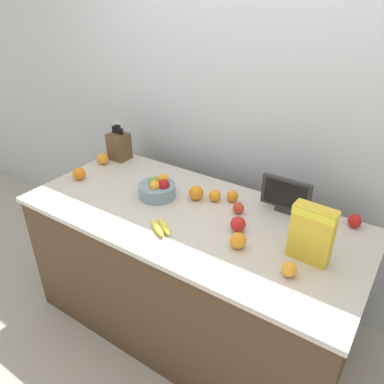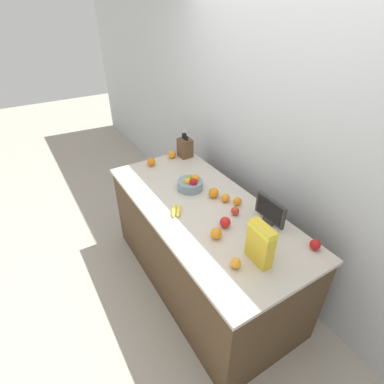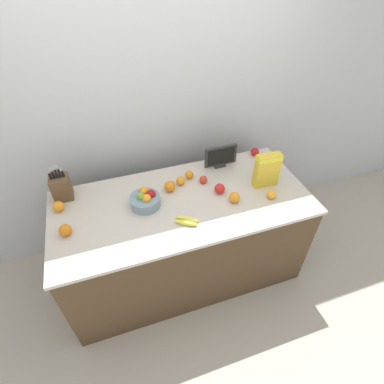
{
  "view_description": "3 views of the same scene",
  "coord_description": "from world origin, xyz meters",
  "views": [
    {
      "loc": [
        1.02,
        -1.51,
        2.07
      ],
      "look_at": [
        -0.01,
        0.04,
        1.01
      ],
      "focal_mm": 35.0,
      "sensor_mm": 36.0,
      "label": 1
    },
    {
      "loc": [
        1.66,
        -1.12,
        2.36
      ],
      "look_at": [
        -0.09,
        -0.05,
        1.0
      ],
      "focal_mm": 28.0,
      "sensor_mm": 36.0,
      "label": 2
    },
    {
      "loc": [
        -0.47,
        -1.62,
        2.49
      ],
      "look_at": [
        0.08,
        -0.0,
        0.97
      ],
      "focal_mm": 28.0,
      "sensor_mm": 36.0,
      "label": 3
    }
  ],
  "objects": [
    {
      "name": "orange_mid_left",
      "position": [
        0.67,
        -0.19,
        0.93
      ],
      "size": [
        0.07,
        0.07,
        0.07
      ],
      "primitive_type": "sphere",
      "color": "orange",
      "rests_on": "counter"
    },
    {
      "name": "small_monitor",
      "position": [
        0.44,
        0.31,
        1.01
      ],
      "size": [
        0.29,
        0.03,
        0.21
      ],
      "color": "#2D2D2D",
      "rests_on": "counter"
    },
    {
      "name": "counter",
      "position": [
        0.0,
        0.0,
        0.45
      ],
      "size": [
        2.0,
        0.91,
        0.89
      ],
      "color": "#4C3823",
      "rests_on": "ground_plane"
    },
    {
      "name": "orange_by_cereal",
      "position": [
        -0.9,
        0.2,
        0.94
      ],
      "size": [
        0.08,
        0.08,
        0.08
      ],
      "primitive_type": "sphere",
      "color": "orange",
      "rests_on": "counter"
    },
    {
      "name": "orange_front_center",
      "position": [
        -0.06,
        0.15,
        0.94
      ],
      "size": [
        0.09,
        0.09,
        0.09
      ],
      "primitive_type": "sphere",
      "color": "orange",
      "rests_on": "counter"
    },
    {
      "name": "knife_block",
      "position": [
        -0.86,
        0.34,
        1.0
      ],
      "size": [
        0.14,
        0.13,
        0.31
      ],
      "color": "brown",
      "rests_on": "counter"
    },
    {
      "name": "apple_by_knife_block",
      "position": [
        0.31,
        -0.0,
        0.94
      ],
      "size": [
        0.08,
        0.08,
        0.08
      ],
      "primitive_type": "sphere",
      "color": "red",
      "rests_on": "counter"
    },
    {
      "name": "wall_back",
      "position": [
        0.0,
        0.67,
        1.3
      ],
      "size": [
        9.0,
        0.06,
        2.6
      ],
      "color": "silver",
      "rests_on": "ground_plane"
    },
    {
      "name": "ground_plane",
      "position": [
        0.0,
        0.0,
        0.0
      ],
      "size": [
        14.0,
        14.0,
        0.0
      ],
      "primitive_type": "plane",
      "color": "#B2A899"
    },
    {
      "name": "orange_mid_right",
      "position": [
        0.05,
        0.2,
        0.93
      ],
      "size": [
        0.07,
        0.07,
        0.07
      ],
      "primitive_type": "sphere",
      "color": "orange",
      "rests_on": "counter"
    },
    {
      "name": "orange_front_right",
      "position": [
        0.38,
        -0.13,
        0.94
      ],
      "size": [
        0.08,
        0.08,
        0.08
      ],
      "primitive_type": "sphere",
      "color": "orange",
      "rests_on": "counter"
    },
    {
      "name": "orange_back_center",
      "position": [
        -0.86,
        -0.06,
        0.94
      ],
      "size": [
        0.09,
        0.09,
        0.09
      ],
      "primitive_type": "sphere",
      "color": "orange",
      "rests_on": "counter"
    },
    {
      "name": "apple_rightmost",
      "position": [
        0.82,
        0.38,
        0.93
      ],
      "size": [
        0.07,
        0.07,
        0.07
      ],
      "primitive_type": "sphere",
      "color": "red",
      "rests_on": "counter"
    },
    {
      "name": "fruit_bowl",
      "position": [
        -0.28,
        0.05,
        0.95
      ],
      "size": [
        0.23,
        0.23,
        0.13
      ],
      "color": "gray",
      "rests_on": "counter"
    },
    {
      "name": "banana_bunch",
      "position": [
        -0.04,
        -0.23,
        0.91
      ],
      "size": [
        0.18,
        0.16,
        0.04
      ],
      "rotation": [
        0.0,
        0.0,
        5.82
      ],
      "color": "yellow",
      "rests_on": "counter"
    },
    {
      "name": "apple_near_bananas",
      "position": [
        0.23,
        0.16,
        0.93
      ],
      "size": [
        0.07,
        0.07,
        0.07
      ],
      "primitive_type": "sphere",
      "color": "red",
      "rests_on": "counter"
    },
    {
      "name": "orange_near_bowl",
      "position": [
        0.14,
        0.25,
        0.93
      ],
      "size": [
        0.07,
        0.07,
        0.07
      ],
      "primitive_type": "sphere",
      "color": "orange",
      "rests_on": "counter"
    },
    {
      "name": "cereal_box",
      "position": [
        0.7,
        -0.02,
        1.05
      ],
      "size": [
        0.2,
        0.09,
        0.29
      ],
      "rotation": [
        0.0,
        0.0,
        -0.05
      ],
      "color": "gold",
      "rests_on": "counter"
    }
  ]
}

